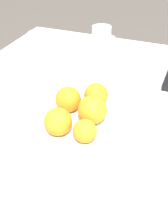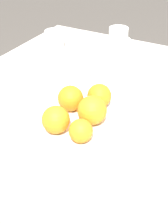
{
  "view_description": "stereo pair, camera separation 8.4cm",
  "coord_description": "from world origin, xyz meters",
  "px_view_note": "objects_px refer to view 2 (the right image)",
  "views": [
    {
      "loc": [
        0.1,
        -0.88,
        1.26
      ],
      "look_at": [
        -0.15,
        -0.23,
        0.78
      ],
      "focal_mm": 50.0,
      "sensor_mm": 36.0,
      "label": 1
    },
    {
      "loc": [
        0.18,
        -0.84,
        1.26
      ],
      "look_at": [
        -0.15,
        -0.23,
        0.78
      ],
      "focal_mm": 50.0,
      "sensor_mm": 36.0,
      "label": 2
    }
  ],
  "objects_px": {
    "orange_0": "(92,110)",
    "cup_1": "(54,40)",
    "cup_3": "(121,48)",
    "orange_4": "(99,96)",
    "orange_3": "(81,131)",
    "cup_2": "(118,37)",
    "cup_0": "(79,72)",
    "fruit_platter": "(84,122)",
    "orange_1": "(56,120)",
    "orange_2": "(71,98)"
  },
  "relations": [
    {
      "from": "orange_2",
      "to": "orange_4",
      "type": "height_order",
      "value": "orange_2"
    },
    {
      "from": "orange_0",
      "to": "cup_1",
      "type": "bearing_deg",
      "value": 133.35
    },
    {
      "from": "orange_1",
      "to": "cup_1",
      "type": "relative_size",
      "value": 0.92
    },
    {
      "from": "cup_1",
      "to": "orange_1",
      "type": "bearing_deg",
      "value": -56.48
    },
    {
      "from": "cup_1",
      "to": "cup_0",
      "type": "bearing_deg",
      "value": -41.21
    },
    {
      "from": "orange_1",
      "to": "orange_2",
      "type": "xyz_separation_m",
      "value": [
        -0.02,
        0.11,
        0.0
      ]
    },
    {
      "from": "cup_1",
      "to": "cup_3",
      "type": "xyz_separation_m",
      "value": [
        0.27,
        0.07,
        -0.0
      ]
    },
    {
      "from": "fruit_platter",
      "to": "cup_0",
      "type": "xyz_separation_m",
      "value": [
        -0.14,
        0.22,
        0.02
      ]
    },
    {
      "from": "orange_0",
      "to": "orange_2",
      "type": "height_order",
      "value": "orange_0"
    },
    {
      "from": "orange_1",
      "to": "cup_0",
      "type": "distance_m",
      "value": 0.31
    },
    {
      "from": "fruit_platter",
      "to": "orange_1",
      "type": "relative_size",
      "value": 4.1
    },
    {
      "from": "orange_4",
      "to": "cup_1",
      "type": "height_order",
      "value": "orange_4"
    },
    {
      "from": "orange_3",
      "to": "cup_1",
      "type": "bearing_deg",
      "value": 129.0
    },
    {
      "from": "orange_4",
      "to": "cup_2",
      "type": "relative_size",
      "value": 0.86
    },
    {
      "from": "cup_1",
      "to": "cup_2",
      "type": "xyz_separation_m",
      "value": [
        0.22,
        0.16,
        -0.0
      ]
    },
    {
      "from": "cup_1",
      "to": "cup_3",
      "type": "relative_size",
      "value": 1.1
    },
    {
      "from": "cup_2",
      "to": "cup_0",
      "type": "bearing_deg",
      "value": -88.21
    },
    {
      "from": "orange_0",
      "to": "orange_1",
      "type": "relative_size",
      "value": 1.09
    },
    {
      "from": "orange_4",
      "to": "cup_3",
      "type": "height_order",
      "value": "orange_4"
    },
    {
      "from": "orange_1",
      "to": "cup_2",
      "type": "distance_m",
      "value": 0.66
    },
    {
      "from": "orange_3",
      "to": "cup_2",
      "type": "height_order",
      "value": "orange_3"
    },
    {
      "from": "orange_0",
      "to": "orange_3",
      "type": "bearing_deg",
      "value": -82.41
    },
    {
      "from": "cup_1",
      "to": "cup_3",
      "type": "bearing_deg",
      "value": 14.12
    },
    {
      "from": "cup_3",
      "to": "orange_1",
      "type": "bearing_deg",
      "value": -84.35
    },
    {
      "from": "fruit_platter",
      "to": "cup_3",
      "type": "relative_size",
      "value": 4.16
    },
    {
      "from": "fruit_platter",
      "to": "orange_0",
      "type": "height_order",
      "value": "orange_0"
    },
    {
      "from": "cup_1",
      "to": "cup_3",
      "type": "height_order",
      "value": "cup_1"
    },
    {
      "from": "cup_2",
      "to": "cup_3",
      "type": "relative_size",
      "value": 1.13
    },
    {
      "from": "cup_3",
      "to": "orange_3",
      "type": "bearing_deg",
      "value": -76.94
    },
    {
      "from": "orange_4",
      "to": "orange_0",
      "type": "bearing_deg",
      "value": -77.01
    },
    {
      "from": "orange_1",
      "to": "cup_2",
      "type": "relative_size",
      "value": 0.9
    },
    {
      "from": "orange_2",
      "to": "orange_3",
      "type": "relative_size",
      "value": 1.21
    },
    {
      "from": "orange_1",
      "to": "orange_2",
      "type": "height_order",
      "value": "same"
    },
    {
      "from": "cup_2",
      "to": "orange_2",
      "type": "bearing_deg",
      "value": -80.87
    },
    {
      "from": "fruit_platter",
      "to": "cup_2",
      "type": "distance_m",
      "value": 0.6
    },
    {
      "from": "orange_2",
      "to": "cup_3",
      "type": "bearing_deg",
      "value": 94.57
    },
    {
      "from": "orange_0",
      "to": "cup_2",
      "type": "distance_m",
      "value": 0.6
    },
    {
      "from": "orange_1",
      "to": "orange_2",
      "type": "distance_m",
      "value": 0.11
    },
    {
      "from": "cup_2",
      "to": "cup_3",
      "type": "bearing_deg",
      "value": -61.24
    },
    {
      "from": "orange_2",
      "to": "orange_3",
      "type": "xyz_separation_m",
      "value": [
        0.09,
        -0.11,
        -0.01
      ]
    },
    {
      "from": "orange_4",
      "to": "cup_0",
      "type": "distance_m",
      "value": 0.19
    },
    {
      "from": "fruit_platter",
      "to": "orange_4",
      "type": "bearing_deg",
      "value": 87.52
    },
    {
      "from": "orange_0",
      "to": "orange_1",
      "type": "distance_m",
      "value": 0.1
    },
    {
      "from": "cup_0",
      "to": "fruit_platter",
      "type": "bearing_deg",
      "value": -57.46
    },
    {
      "from": "orange_1",
      "to": "cup_1",
      "type": "distance_m",
      "value": 0.59
    },
    {
      "from": "orange_1",
      "to": "orange_4",
      "type": "xyz_separation_m",
      "value": [
        0.05,
        0.16,
        -0.0
      ]
    },
    {
      "from": "orange_1",
      "to": "cup_2",
      "type": "xyz_separation_m",
      "value": [
        -0.11,
        0.65,
        -0.02
      ]
    },
    {
      "from": "orange_0",
      "to": "cup_2",
      "type": "relative_size",
      "value": 0.97
    },
    {
      "from": "orange_0",
      "to": "cup_3",
      "type": "xyz_separation_m",
      "value": [
        -0.12,
        0.48,
        -0.02
      ]
    },
    {
      "from": "cup_0",
      "to": "cup_1",
      "type": "height_order",
      "value": "cup_1"
    }
  ]
}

